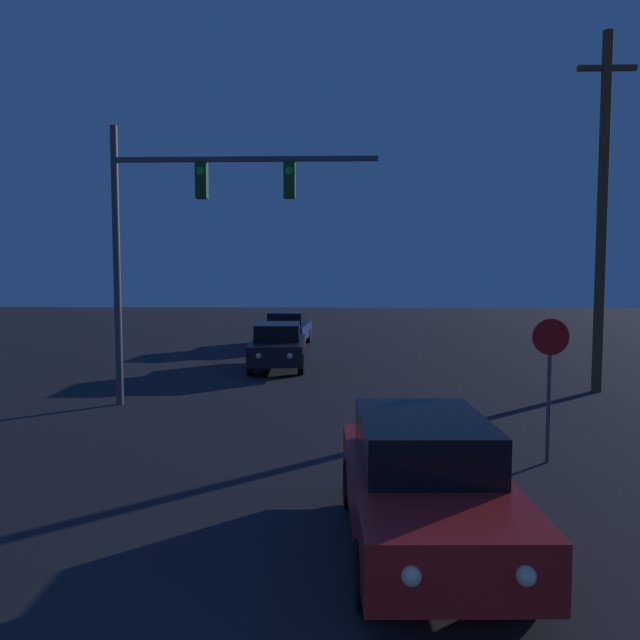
{
  "coord_description": "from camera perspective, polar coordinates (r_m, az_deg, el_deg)",
  "views": [
    {
      "loc": [
        0.37,
        -1.17,
        3.34
      ],
      "look_at": [
        0.0,
        10.3,
        2.48
      ],
      "focal_mm": 35.0,
      "sensor_mm": 36.0,
      "label": 1
    }
  ],
  "objects": [
    {
      "name": "utility_pole",
      "position": [
        19.18,
        24.4,
        9.19
      ],
      "size": [
        1.58,
        0.28,
        9.91
      ],
      "color": "brown",
      "rests_on": "ground_plane"
    },
    {
      "name": "car_far",
      "position": [
        28.82,
        -2.96,
        -0.75
      ],
      "size": [
        2.01,
        4.5,
        1.58
      ],
      "rotation": [
        0.0,
        0.0,
        -0.05
      ],
      "color": "navy",
      "rests_on": "ground_plane"
    },
    {
      "name": "traffic_signal_mast",
      "position": [
        16.1,
        -12.5,
        9.02
      ],
      "size": [
        6.64,
        0.3,
        6.99
      ],
      "color": "#4C4C51",
      "rests_on": "ground_plane"
    },
    {
      "name": "car_mid",
      "position": [
        21.95,
        -3.9,
        -2.33
      ],
      "size": [
        2.02,
        4.51,
        1.58
      ],
      "rotation": [
        0.0,
        0.0,
        3.19
      ],
      "color": "black",
      "rests_on": "ground_plane"
    },
    {
      "name": "stop_sign",
      "position": [
        11.63,
        20.27,
        -3.84
      ],
      "size": [
        0.64,
        0.07,
        2.55
      ],
      "color": "#4C4C51",
      "rests_on": "ground_plane"
    },
    {
      "name": "car_near",
      "position": [
        7.93,
        9.5,
        -14.32
      ],
      "size": [
        1.97,
        4.49,
        1.58
      ],
      "rotation": [
        0.0,
        0.0,
        3.18
      ],
      "color": "#B21E1E",
      "rests_on": "ground_plane"
    }
  ]
}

